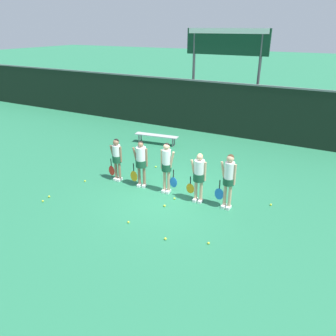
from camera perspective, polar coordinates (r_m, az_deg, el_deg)
ground_plane at (r=11.32m, az=0.07°, el=-4.42°), size 140.00×140.00×0.00m
fence_windscreen at (r=17.08m, az=11.59°, el=9.81°), size 60.00×0.08×2.74m
scoreboard at (r=18.03m, az=10.10°, el=19.47°), size 4.35×0.15×5.19m
bench_courtside at (r=15.91m, az=-2.03°, el=5.57°), size 2.18×0.63×0.46m
player_0 at (r=12.03m, az=-8.93°, el=2.00°), size 0.61×0.34×1.61m
player_1 at (r=11.43m, az=-4.73°, el=1.33°), size 0.66×0.39×1.70m
player_2 at (r=10.95m, az=-0.22°, el=0.72°), size 0.62×0.33×1.80m
player_3 at (r=10.43m, az=5.41°, el=-1.05°), size 0.66×0.38×1.67m
player_4 at (r=10.14m, az=10.51°, el=-1.53°), size 0.64×0.35×1.81m
tennis_ball_0 at (r=11.53m, az=-20.97°, el=-5.39°), size 0.06×0.06×0.06m
tennis_ball_1 at (r=12.46m, az=5.65°, el=-1.62°), size 0.06×0.06×0.06m
tennis_ball_2 at (r=9.77m, az=-6.90°, el=-9.33°), size 0.06×0.06×0.06m
tennis_ball_3 at (r=9.02m, az=-0.46°, el=-12.21°), size 0.07×0.07×0.07m
tennis_ball_4 at (r=11.07m, az=17.48°, el=-6.11°), size 0.07×0.07×0.07m
tennis_ball_5 at (r=12.49m, az=-14.26°, el=-2.21°), size 0.06×0.06×0.06m
tennis_ball_6 at (r=13.32m, az=-2.15°, el=0.22°), size 0.07×0.07×0.07m
tennis_ball_7 at (r=10.50m, az=-0.60°, el=-6.59°), size 0.07×0.07×0.07m
tennis_ball_8 at (r=11.73m, az=-20.00°, el=-4.70°), size 0.07×0.07×0.07m
tennis_ball_9 at (r=10.92m, az=1.14°, el=-5.34°), size 0.07×0.07×0.07m
tennis_ball_10 at (r=8.93m, az=7.07°, el=-12.85°), size 0.06×0.06×0.06m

